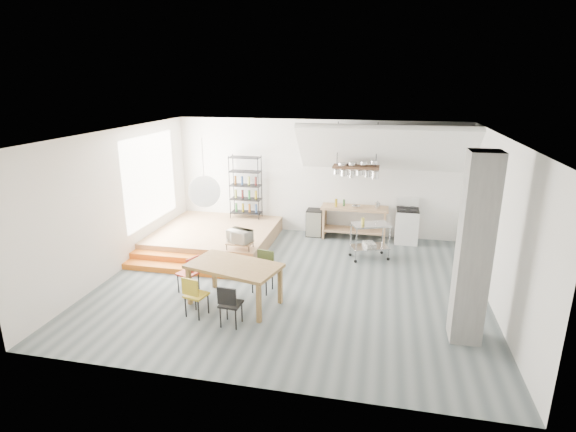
% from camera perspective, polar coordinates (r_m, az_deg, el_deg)
% --- Properties ---
extents(floor, '(8.00, 8.00, 0.00)m').
position_cam_1_polar(floor, '(9.84, 0.46, -8.48)').
color(floor, '#4F595B').
rests_on(floor, ground).
extents(wall_back, '(8.00, 0.04, 3.20)m').
position_cam_1_polar(wall_back, '(12.61, 3.71, 4.88)').
color(wall_back, silver).
rests_on(wall_back, ground).
extents(wall_left, '(0.04, 7.00, 3.20)m').
position_cam_1_polar(wall_left, '(10.78, -20.84, 1.72)').
color(wall_left, silver).
rests_on(wall_left, ground).
extents(wall_right, '(0.04, 7.00, 3.20)m').
position_cam_1_polar(wall_right, '(9.36, 25.24, -1.00)').
color(wall_right, silver).
rests_on(wall_right, ground).
extents(ceiling, '(8.00, 7.00, 0.02)m').
position_cam_1_polar(ceiling, '(8.95, 0.51, 10.38)').
color(ceiling, white).
rests_on(ceiling, wall_back).
extents(slope_ceiling, '(4.40, 1.44, 1.32)m').
position_cam_1_polar(slope_ceiling, '(11.73, 12.18, 8.35)').
color(slope_ceiling, white).
rests_on(slope_ceiling, wall_back).
extents(window_pane, '(0.02, 2.50, 2.20)m').
position_cam_1_polar(window_pane, '(11.97, -17.04, 4.51)').
color(window_pane, white).
rests_on(window_pane, wall_left).
extents(platform, '(3.00, 3.00, 0.40)m').
position_cam_1_polar(platform, '(12.21, -9.18, -2.53)').
color(platform, '#A67F53').
rests_on(platform, ground).
extents(step_lower, '(3.00, 0.35, 0.13)m').
position_cam_1_polar(step_lower, '(10.60, -12.93, -6.61)').
color(step_lower, orange).
rests_on(step_lower, ground).
extents(step_upper, '(3.00, 0.35, 0.27)m').
position_cam_1_polar(step_upper, '(10.86, -12.18, -5.59)').
color(step_upper, orange).
rests_on(step_upper, ground).
extents(concrete_column, '(0.50, 0.50, 3.20)m').
position_cam_1_polar(concrete_column, '(7.81, 22.56, -4.01)').
color(concrete_column, slate).
rests_on(concrete_column, ground).
extents(kitchen_counter, '(1.80, 0.60, 0.91)m').
position_cam_1_polar(kitchen_counter, '(12.41, 8.42, -0.11)').
color(kitchen_counter, '#A67F53').
rests_on(kitchen_counter, ground).
extents(stove, '(0.60, 0.60, 1.18)m').
position_cam_1_polar(stove, '(12.46, 14.82, -1.14)').
color(stove, white).
rests_on(stove, ground).
extents(pot_rack, '(1.20, 0.50, 1.43)m').
position_cam_1_polar(pot_rack, '(11.86, 8.75, 5.81)').
color(pot_rack, '#3B2217').
rests_on(pot_rack, ceiling).
extents(wire_shelving, '(0.88, 0.38, 1.80)m').
position_cam_1_polar(wire_shelving, '(12.82, -5.40, 3.80)').
color(wire_shelving, black).
rests_on(wire_shelving, platform).
extents(microwave_shelf, '(0.60, 0.40, 0.16)m').
position_cam_1_polar(microwave_shelf, '(10.63, -6.13, -3.39)').
color(microwave_shelf, '#A67F53').
rests_on(microwave_shelf, platform).
extents(paper_lantern, '(0.60, 0.60, 0.60)m').
position_cam_1_polar(paper_lantern, '(8.61, -10.55, 3.08)').
color(paper_lantern, white).
rests_on(paper_lantern, ceiling).
extents(dining_table, '(1.93, 1.38, 0.83)m').
position_cam_1_polar(dining_table, '(8.75, -6.86, -6.67)').
color(dining_table, brown).
rests_on(dining_table, ground).
extents(chair_mustard, '(0.45, 0.45, 0.80)m').
position_cam_1_polar(chair_mustard, '(8.50, -11.86, -9.57)').
color(chair_mustard, '#B4971E').
rests_on(chair_mustard, ground).
extents(chair_black, '(0.39, 0.39, 0.80)m').
position_cam_1_polar(chair_black, '(8.08, -7.46, -10.81)').
color(chair_black, black).
rests_on(chair_black, ground).
extents(chair_olive, '(0.45, 0.45, 0.85)m').
position_cam_1_polar(chair_olive, '(9.34, -3.10, -6.53)').
color(chair_olive, '#485729').
rests_on(chair_olive, ground).
extents(chair_red, '(0.48, 0.48, 0.80)m').
position_cam_1_polar(chair_red, '(9.44, -12.34, -6.85)').
color(chair_red, '#B72D1A').
rests_on(chair_red, ground).
extents(rolling_cart, '(1.01, 0.79, 0.89)m').
position_cam_1_polar(rolling_cart, '(11.10, 10.37, -2.53)').
color(rolling_cart, silver).
rests_on(rolling_cart, ground).
extents(mini_fridge, '(0.44, 0.44, 0.75)m').
position_cam_1_polar(mini_fridge, '(12.64, 3.41, -0.83)').
color(mini_fridge, black).
rests_on(mini_fridge, ground).
extents(microwave, '(0.63, 0.52, 0.30)m').
position_cam_1_polar(microwave, '(10.58, -6.15, -2.54)').
color(microwave, beige).
rests_on(microwave, microwave_shelf).
extents(bowl, '(0.27, 0.27, 0.05)m').
position_cam_1_polar(bowl, '(12.27, 8.63, 1.20)').
color(bowl, silver).
rests_on(bowl, kitchen_counter).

